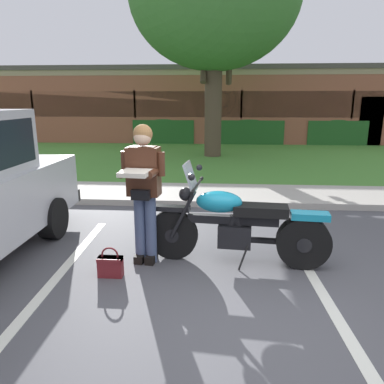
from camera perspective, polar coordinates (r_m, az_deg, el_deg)
ground_plane at (r=3.72m, az=6.75°, el=-18.03°), size 140.00×140.00×0.00m
curb_strip at (r=6.96m, az=5.57°, el=-1.81°), size 60.00×0.20×0.12m
concrete_walk at (r=7.79m, az=5.43°, el=-0.22°), size 60.00×1.50×0.08m
grass_lawn at (r=12.63m, az=5.01°, el=5.33°), size 60.00×8.38×0.06m
stall_stripe_0 at (r=4.28m, az=-22.17°, el=-14.34°), size 0.26×4.40×0.01m
stall_stripe_1 at (r=4.04m, az=20.59°, el=-16.01°), size 0.26×4.40×0.01m
motorcycle at (r=4.49m, az=8.01°, el=-5.25°), size 2.24×0.82×1.26m
rider_person at (r=4.38m, az=-7.60°, el=1.32°), size 0.53×0.60×1.70m
handbag at (r=4.35m, az=-12.66°, el=-11.04°), size 0.28×0.13×0.36m
hedge_left at (r=16.90m, az=-4.30°, el=9.72°), size 2.74×0.90×1.24m
hedge_center_left at (r=16.77m, az=8.80°, el=9.56°), size 3.03×0.90×1.24m
hedge_center_right at (r=17.48m, az=21.43°, el=8.94°), size 2.54×0.90×1.24m
brick_building at (r=21.97m, az=6.87°, el=13.49°), size 27.78×11.51×3.44m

